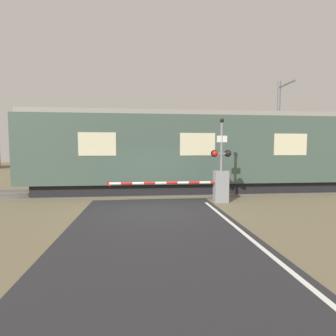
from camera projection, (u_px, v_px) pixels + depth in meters
ground_plane at (153, 210)px, 10.06m from camera, size 80.00×80.00×0.00m
track_bed at (149, 192)px, 14.21m from camera, size 36.00×3.20×0.13m
train at (192, 152)px, 14.30m from camera, size 17.42×3.07×4.25m
crossing_barrier at (213, 186)px, 11.42m from camera, size 5.20×0.44×1.38m
signal_post at (222, 155)px, 11.27m from camera, size 0.90×0.26×3.64m
catenary_pole at (278, 131)px, 17.12m from camera, size 0.20×1.90×6.73m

